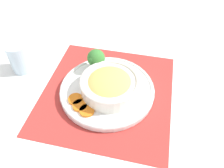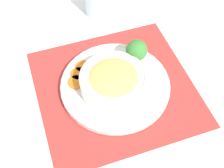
% 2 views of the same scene
% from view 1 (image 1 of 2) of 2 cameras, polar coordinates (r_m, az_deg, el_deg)
% --- Properties ---
extents(ground_plane, '(4.00, 4.00, 0.00)m').
position_cam_1_polar(ground_plane, '(0.71, -1.26, -2.23)').
color(ground_plane, white).
extents(placemat, '(0.44, 0.42, 0.00)m').
position_cam_1_polar(placemat, '(0.71, -1.26, -2.13)').
color(placemat, '#B2332D').
rests_on(placemat, ground_plane).
extents(plate, '(0.30, 0.30, 0.02)m').
position_cam_1_polar(plate, '(0.70, -1.28, -1.41)').
color(plate, white).
rests_on(plate, placemat).
extents(bowl, '(0.18, 0.18, 0.06)m').
position_cam_1_polar(bowl, '(0.66, -0.66, -0.13)').
color(bowl, silver).
rests_on(bowl, plate).
extents(broccoli_floret, '(0.06, 0.06, 0.08)m').
position_cam_1_polar(broccoli_floret, '(0.73, -4.21, 6.71)').
color(broccoli_floret, '#84AD5B').
rests_on(broccoli_floret, plate).
extents(carrot_slice_near, '(0.04, 0.04, 0.01)m').
position_cam_1_polar(carrot_slice_near, '(0.67, -9.53, -3.92)').
color(carrot_slice_near, orange).
rests_on(carrot_slice_near, plate).
extents(carrot_slice_middle, '(0.04, 0.04, 0.01)m').
position_cam_1_polar(carrot_slice_middle, '(0.65, -8.36, -5.56)').
color(carrot_slice_middle, orange).
rests_on(carrot_slice_middle, plate).
extents(carrot_slice_far, '(0.04, 0.04, 0.01)m').
position_cam_1_polar(carrot_slice_far, '(0.64, -6.57, -6.92)').
color(carrot_slice_far, orange).
rests_on(carrot_slice_far, plate).
extents(water_glass, '(0.07, 0.07, 0.10)m').
position_cam_1_polar(water_glass, '(0.82, -22.85, 6.07)').
color(water_glass, silver).
rests_on(water_glass, ground_plane).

